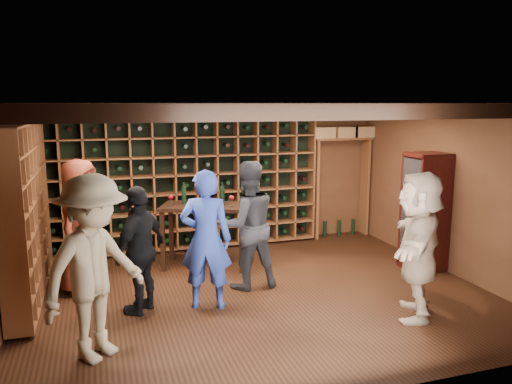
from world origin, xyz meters
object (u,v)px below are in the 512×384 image
object	(u,v)px
man_grey_suit	(247,225)
guest_red_floral	(81,226)
display_cabinet	(425,214)
guest_woman_black	(140,250)
guest_beige	(418,245)
man_blue_shirt	(206,240)
tasting_table	(204,213)
guest_khaki	(94,268)

from	to	relation	value
man_grey_suit	guest_red_floral	bearing A→B (deg)	-17.27
display_cabinet	guest_woman_black	bearing A→B (deg)	-176.00
guest_red_floral	guest_beige	world-z (taller)	guest_red_floral
man_blue_shirt	guest_beige	world-z (taller)	guest_beige
man_grey_suit	guest_beige	distance (m)	2.23
man_blue_shirt	guest_woman_black	xyz separation A→B (m)	(-0.77, 0.11, -0.09)
guest_woman_black	man_blue_shirt	bearing A→B (deg)	121.34
man_grey_suit	tasting_table	world-z (taller)	man_grey_suit
man_blue_shirt	man_grey_suit	world-z (taller)	man_grey_suit
man_blue_shirt	guest_khaki	world-z (taller)	guest_khaki
guest_khaki	guest_red_floral	bearing A→B (deg)	53.05
man_blue_shirt	guest_khaki	size ratio (longest dim) A/B	0.94
guest_woman_black	display_cabinet	bearing A→B (deg)	133.59
display_cabinet	guest_khaki	world-z (taller)	guest_khaki
guest_red_floral	display_cabinet	bearing A→B (deg)	-71.67
guest_woman_black	guest_red_floral	bearing A→B (deg)	-104.30
display_cabinet	guest_beige	xyz separation A→B (m)	(-1.14, -1.43, 0.01)
man_grey_suit	display_cabinet	bearing A→B (deg)	174.79
display_cabinet	man_blue_shirt	bearing A→B (deg)	-173.25
man_blue_shirt	guest_beige	distance (m)	2.52
man_blue_shirt	guest_red_floral	world-z (taller)	guest_red_floral
guest_woman_black	tasting_table	world-z (taller)	guest_woman_black
man_blue_shirt	tasting_table	xyz separation A→B (m)	(0.31, 1.53, -0.01)
guest_red_floral	tasting_table	world-z (taller)	guest_red_floral
man_grey_suit	tasting_table	xyz separation A→B (m)	(-0.37, 1.03, -0.02)
man_blue_shirt	guest_woman_black	world-z (taller)	man_blue_shirt
man_grey_suit	guest_red_floral	xyz separation A→B (m)	(-2.14, 0.54, 0.02)
guest_beige	man_grey_suit	bearing A→B (deg)	-98.33
guest_woman_black	man_grey_suit	bearing A→B (deg)	144.78
display_cabinet	man_blue_shirt	xyz separation A→B (m)	(-3.44, -0.41, 0.01)
man_blue_shirt	guest_khaki	distance (m)	1.57
man_grey_suit	guest_beige	xyz separation A→B (m)	(1.62, -1.53, -0.00)
man_grey_suit	guest_woman_black	xyz separation A→B (m)	(-1.46, -0.40, -0.10)
display_cabinet	man_grey_suit	xyz separation A→B (m)	(-2.76, 0.10, 0.02)
man_blue_shirt	guest_beige	xyz separation A→B (m)	(2.30, -1.02, 0.01)
guest_beige	display_cabinet	bearing A→B (deg)	176.39
display_cabinet	tasting_table	size ratio (longest dim) A/B	1.22
tasting_table	guest_red_floral	bearing A→B (deg)	-142.62
guest_red_floral	guest_beige	size ratio (longest dim) A/B	1.03
display_cabinet	guest_red_floral	distance (m)	4.94
man_blue_shirt	man_grey_suit	size ratio (longest dim) A/B	0.99
display_cabinet	guest_red_floral	xyz separation A→B (m)	(-4.90, 0.64, 0.04)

